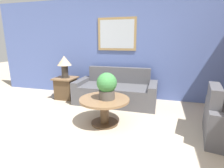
% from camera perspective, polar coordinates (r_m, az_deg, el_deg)
% --- Properties ---
extents(ground_plane, '(20.00, 20.00, 0.00)m').
position_cam_1_polar(ground_plane, '(2.63, -11.34, -21.68)').
color(ground_plane, tan).
extents(wall_back, '(7.60, 0.09, 2.60)m').
position_cam_1_polar(wall_back, '(4.72, 3.21, 11.43)').
color(wall_back, '#5166A8').
rests_on(wall_back, ground_plane).
extents(couch_main, '(1.97, 0.90, 0.85)m').
position_cam_1_polar(couch_main, '(4.35, 1.25, -2.52)').
color(couch_main, '#4C4C51').
rests_on(couch_main, ground_plane).
extents(coffee_table, '(0.92, 0.92, 0.50)m').
position_cam_1_polar(coffee_table, '(3.23, -2.47, -7.05)').
color(coffee_table, '#4C3823').
rests_on(coffee_table, ground_plane).
extents(side_table, '(0.54, 0.54, 0.57)m').
position_cam_1_polar(side_table, '(4.85, -14.79, -1.17)').
color(side_table, '#4C3823').
rests_on(side_table, ground_plane).
extents(table_lamp, '(0.37, 0.37, 0.57)m').
position_cam_1_polar(table_lamp, '(4.72, -15.29, 6.55)').
color(table_lamp, '#2D2823').
rests_on(table_lamp, side_table).
extents(potted_plant_on_table, '(0.36, 0.36, 0.48)m').
position_cam_1_polar(potted_plant_on_table, '(3.09, -1.72, -0.46)').
color(potted_plant_on_table, '#4C4742').
rests_on(potted_plant_on_table, coffee_table).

